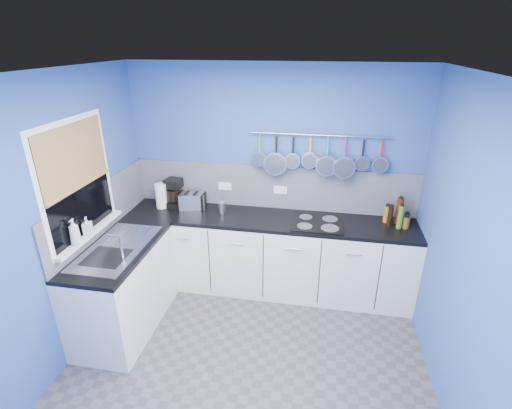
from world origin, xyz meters
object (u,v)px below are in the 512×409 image
(coffee_maker, at_px, (174,193))
(hob, at_px, (318,223))
(soap_bottle_a, at_px, (74,232))
(toaster, at_px, (192,201))
(paper_towel, at_px, (161,196))
(canister, at_px, (222,207))
(soap_bottle_b, at_px, (87,226))

(coffee_maker, xyz_separation_m, hob, (1.67, -0.17, -0.16))
(soap_bottle_a, xyz_separation_m, hob, (2.07, 1.09, -0.26))
(toaster, bearing_deg, paper_towel, 171.96)
(soap_bottle_a, distance_m, toaster, 1.39)
(paper_towel, xyz_separation_m, hob, (1.80, -0.10, -0.14))
(canister, bearing_deg, coffee_maker, 172.25)
(coffee_maker, distance_m, canister, 0.61)
(paper_towel, relative_size, coffee_maker, 0.89)
(soap_bottle_b, relative_size, coffee_maker, 0.53)
(soap_bottle_b, relative_size, hob, 0.32)
(paper_towel, relative_size, toaster, 1.01)
(soap_bottle_b, xyz_separation_m, paper_towel, (0.27, 1.01, -0.09))
(coffee_maker, bearing_deg, canister, 0.58)
(toaster, bearing_deg, coffee_maker, 157.89)
(paper_towel, xyz_separation_m, coffee_maker, (0.13, 0.07, 0.02))
(paper_towel, bearing_deg, soap_bottle_b, -105.22)
(soap_bottle_b, distance_m, hob, 2.27)
(soap_bottle_b, xyz_separation_m, toaster, (0.63, 1.05, -0.14))
(soap_bottle_a, relative_size, soap_bottle_b, 1.39)
(paper_towel, height_order, toaster, paper_towel)
(paper_towel, height_order, canister, paper_towel)
(paper_towel, distance_m, canister, 0.73)
(coffee_maker, height_order, canister, coffee_maker)
(soap_bottle_a, relative_size, coffee_maker, 0.74)
(soap_bottle_a, relative_size, toaster, 0.84)
(hob, bearing_deg, soap_bottle_a, -152.29)
(soap_bottle_a, xyz_separation_m, soap_bottle_b, (0.00, 0.18, -0.03))
(coffee_maker, relative_size, toaster, 1.14)
(toaster, height_order, canister, toaster)
(soap_bottle_b, height_order, canister, soap_bottle_b)
(toaster, height_order, hob, toaster)
(canister, bearing_deg, toaster, 171.93)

